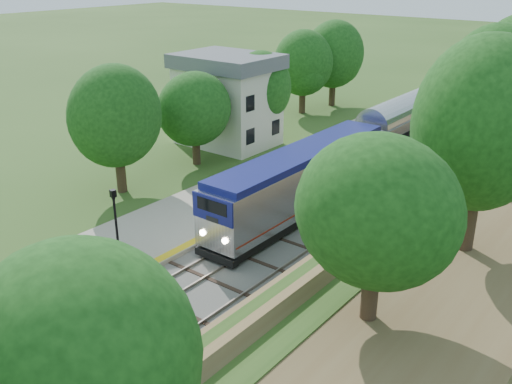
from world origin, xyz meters
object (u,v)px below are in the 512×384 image
Objects in this scene: train at (488,88)px; signal_farside at (372,189)px; lamppost_far at (117,232)px; station_building at (227,99)px; signal_gantry at (505,71)px.

train is 41.04m from signal_farside.
station_building is at bearing 116.27° from lamppost_far.
signal_gantry is (16.47, 24.99, 0.73)m from station_building.
train is 49.93m from lamppost_far.
station_building is 2.01× the size of lamppost_far.
signal_farside reaches higher than signal_gantry.
lamppost_far reaches higher than train.
signal_gantry is 46.56m from lamppost_far.
signal_farside is at bearing 43.49° from lamppost_far.
train is at bearing 85.89° from lamppost_far.
station_building is 31.98m from train.
station_building is at bearing -116.00° from train.
lamppost_far is (-3.58, -49.80, 0.13)m from train.
station_building is 0.09× the size of train.
lamppost_far is at bearing -63.73° from station_building.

